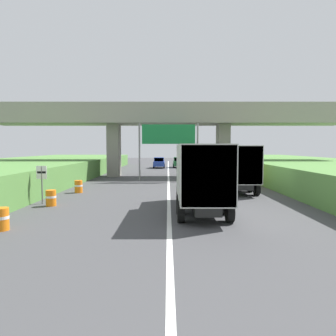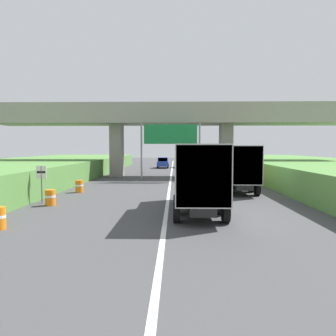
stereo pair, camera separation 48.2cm
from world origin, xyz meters
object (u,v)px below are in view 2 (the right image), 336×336
object	(u,v)px
truck_black	(202,156)
truck_yellow	(235,166)
overhead_highway_sign	(170,138)
truck_silver	(197,174)
construction_barrel_2	(50,197)
construction_barrel_3	(79,186)
car_green	(182,162)
car_blue	(163,163)
speed_limit_sign	(41,178)

from	to	relation	value
truck_black	truck_yellow	bearing A→B (deg)	-89.74
overhead_highway_sign	truck_silver	size ratio (longest dim) A/B	0.81
overhead_highway_sign	construction_barrel_2	distance (m)	15.06
truck_black	construction_barrel_3	bearing A→B (deg)	-111.99
truck_black	construction_barrel_2	world-z (taller)	truck_black
truck_black	construction_barrel_2	size ratio (longest dim) A/B	8.11
truck_yellow	car_green	distance (m)	27.92
truck_black	truck_silver	distance (m)	35.16
construction_barrel_2	overhead_highway_sign	bearing A→B (deg)	62.91
construction_barrel_3	car_green	bearing A→B (deg)	73.91
car_green	car_blue	xyz separation A→B (m)	(-3.21, -1.26, 0.00)
overhead_highway_sign	truck_yellow	size ratio (longest dim) A/B	0.81
speed_limit_sign	construction_barrel_3	size ratio (longest dim) A/B	2.48
overhead_highway_sign	speed_limit_sign	world-z (taller)	overhead_highway_sign
truck_black	car_blue	size ratio (longest dim) A/B	1.78
truck_silver	construction_barrel_2	xyz separation A→B (m)	(-8.23, 1.53, -1.47)
truck_yellow	construction_barrel_3	xyz separation A→B (m)	(-11.58, -1.04, -1.47)
truck_yellow	truck_silver	size ratio (longest dim) A/B	1.00
overhead_highway_sign	car_blue	distance (m)	19.96
truck_silver	car_green	xyz separation A→B (m)	(0.12, 35.39, -1.08)
car_green	construction_barrel_3	world-z (taller)	car_green
car_green	construction_barrel_3	bearing A→B (deg)	-106.09
overhead_highway_sign	construction_barrel_2	xyz separation A→B (m)	(-6.64, -12.99, -3.75)
overhead_highway_sign	truck_yellow	xyz separation A→B (m)	(4.99, -6.83, -2.27)
car_blue	overhead_highway_sign	bearing A→B (deg)	-85.62
overhead_highway_sign	speed_limit_sign	distance (m)	14.65
construction_barrel_2	speed_limit_sign	bearing A→B (deg)	139.63
car_green	car_blue	world-z (taller)	same
truck_yellow	construction_barrel_3	bearing A→B (deg)	-174.85
truck_black	construction_barrel_2	bearing A→B (deg)	-108.98
truck_yellow	construction_barrel_2	xyz separation A→B (m)	(-11.64, -6.15, -1.47)
speed_limit_sign	construction_barrel_2	bearing A→B (deg)	-40.37
truck_silver	car_blue	bearing A→B (deg)	95.17
truck_silver	construction_barrel_3	xyz separation A→B (m)	(-8.17, 6.64, -1.47)
truck_silver	car_green	size ratio (longest dim) A/B	1.78
overhead_highway_sign	construction_barrel_3	bearing A→B (deg)	-129.90
truck_yellow	construction_barrel_3	world-z (taller)	truck_yellow
truck_black	car_blue	bearing A→B (deg)	-172.25
truck_silver	construction_barrel_2	distance (m)	8.50
construction_barrel_2	truck_black	bearing A→B (deg)	71.02
truck_black	construction_barrel_3	size ratio (longest dim) A/B	8.11
car_green	truck_black	bearing A→B (deg)	-7.00
overhead_highway_sign	truck_black	bearing A→B (deg)	76.63
truck_yellow	truck_silver	distance (m)	8.41
overhead_highway_sign	car_green	distance (m)	21.21
construction_barrel_2	construction_barrel_3	distance (m)	5.11
speed_limit_sign	car_blue	bearing A→B (deg)	79.55
truck_yellow	car_blue	bearing A→B (deg)	103.80
car_blue	construction_barrel_3	distance (m)	27.96
truck_silver	car_green	bearing A→B (deg)	89.80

